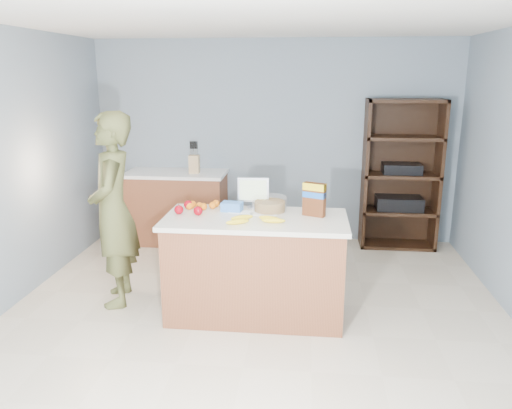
# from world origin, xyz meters

# --- Properties ---
(floor) EXTENTS (4.50, 5.00, 0.02)m
(floor) POSITION_xyz_m (0.00, 0.00, 0.00)
(floor) COLOR beige
(floor) RESTS_ON ground
(walls) EXTENTS (4.52, 5.02, 2.51)m
(walls) POSITION_xyz_m (0.00, 0.00, 1.65)
(walls) COLOR gray
(walls) RESTS_ON ground
(counter_peninsula) EXTENTS (1.56, 0.76, 0.90)m
(counter_peninsula) POSITION_xyz_m (0.00, 0.30, 0.42)
(counter_peninsula) COLOR brown
(counter_peninsula) RESTS_ON ground
(back_cabinet) EXTENTS (1.24, 0.62, 0.90)m
(back_cabinet) POSITION_xyz_m (-1.20, 2.20, 0.45)
(back_cabinet) COLOR brown
(back_cabinet) RESTS_ON ground
(shelving_unit) EXTENTS (0.90, 0.40, 1.80)m
(shelving_unit) POSITION_xyz_m (1.55, 2.35, 0.86)
(shelving_unit) COLOR black
(shelving_unit) RESTS_ON ground
(person) EXTENTS (0.58, 0.74, 1.77)m
(person) POSITION_xyz_m (-1.31, 0.44, 0.89)
(person) COLOR brown
(person) RESTS_ON ground
(knife_block) EXTENTS (0.12, 0.10, 0.31)m
(knife_block) POSITION_xyz_m (-0.95, 2.16, 1.02)
(knife_block) COLOR tan
(knife_block) RESTS_ON back_cabinet
(envelopes) EXTENTS (0.44, 0.23, 0.00)m
(envelopes) POSITION_xyz_m (-0.04, 0.41, 0.90)
(envelopes) COLOR white
(envelopes) RESTS_ON counter_peninsula
(bananas) EXTENTS (0.49, 0.25, 0.04)m
(bananas) POSITION_xyz_m (0.02, 0.16, 0.92)
(bananas) COLOR yellow
(bananas) RESTS_ON counter_peninsula
(apples) EXTENTS (0.25, 0.27, 0.08)m
(apples) POSITION_xyz_m (-0.60, 0.38, 0.94)
(apples) COLOR #98030F
(apples) RESTS_ON counter_peninsula
(oranges) EXTENTS (0.29, 0.18, 0.06)m
(oranges) POSITION_xyz_m (-0.52, 0.52, 0.93)
(oranges) COLOR orange
(oranges) RESTS_ON counter_peninsula
(blue_carton) EXTENTS (0.19, 0.14, 0.08)m
(blue_carton) POSITION_xyz_m (-0.23, 0.48, 0.94)
(blue_carton) COLOR blue
(blue_carton) RESTS_ON counter_peninsula
(salad_bowl) EXTENTS (0.30, 0.30, 0.13)m
(salad_bowl) POSITION_xyz_m (0.11, 0.51, 0.96)
(salad_bowl) COLOR #267219
(salad_bowl) RESTS_ON counter_peninsula
(tv) EXTENTS (0.28, 0.12, 0.28)m
(tv) POSITION_xyz_m (-0.05, 0.60, 1.06)
(tv) COLOR silver
(tv) RESTS_ON counter_peninsula
(cereal_box) EXTENTS (0.20, 0.14, 0.29)m
(cereal_box) POSITION_xyz_m (0.49, 0.40, 1.07)
(cereal_box) COLOR #592B14
(cereal_box) RESTS_ON counter_peninsula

